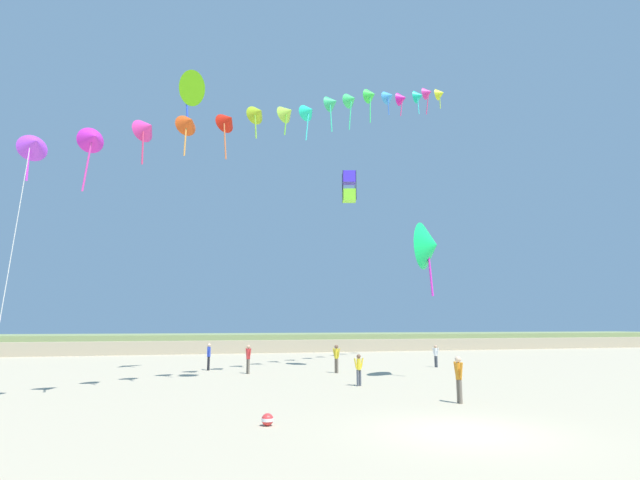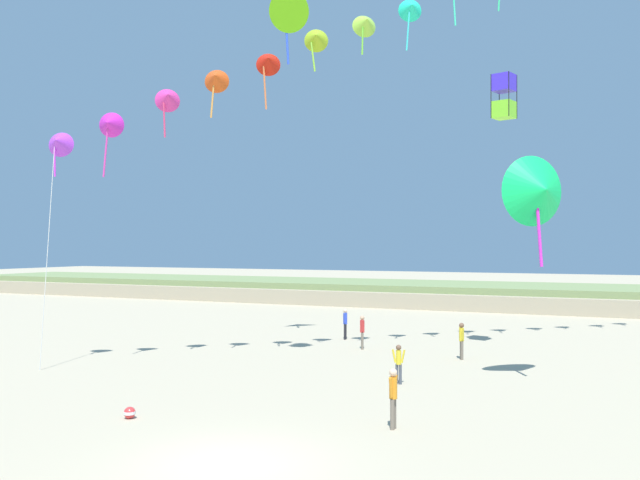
# 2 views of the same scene
# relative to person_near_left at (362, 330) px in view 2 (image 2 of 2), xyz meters

# --- Properties ---
(ground_plane) EXTENTS (240.00, 240.00, 0.00)m
(ground_plane) POSITION_rel_person_near_left_xyz_m (3.55, -18.36, -1.00)
(ground_plane) COLOR tan
(dune_ridge) EXTENTS (120.00, 13.32, 1.88)m
(dune_ridge) POSITION_rel_person_near_left_xyz_m (3.55, 28.33, -0.07)
(dune_ridge) COLOR tan
(dune_ridge) RESTS_ON ground
(person_near_left) EXTENTS (0.31, 0.59, 1.73)m
(person_near_left) POSITION_rel_person_near_left_xyz_m (0.00, 0.00, 0.00)
(person_near_left) COLOR #726656
(person_near_left) RESTS_ON ground
(person_near_right) EXTENTS (0.36, 0.57, 1.72)m
(person_near_right) POSITION_rel_person_near_left_xyz_m (5.34, -1.00, -0.01)
(person_near_right) COLOR #726656
(person_near_right) RESTS_ON ground
(person_far_left) EXTENTS (0.24, 0.61, 1.73)m
(person_far_left) POSITION_rel_person_near_left_xyz_m (-2.19, 3.02, 0.00)
(person_far_left) COLOR black
(person_far_left) RESTS_ON ground
(person_far_right) EXTENTS (0.24, 0.61, 1.76)m
(person_far_right) POSITION_rel_person_near_left_xyz_m (6.21, -13.75, 0.01)
(person_far_right) COLOR #726656
(person_far_right) RESTS_ON ground
(person_far_center) EXTENTS (0.53, 0.21, 1.52)m
(person_far_center) POSITION_rel_person_near_left_xyz_m (4.40, -7.60, -0.12)
(person_far_center) COLOR #474C56
(person_far_center) RESTS_ON ground
(large_kite_low_lead) EXTENTS (1.16, 1.16, 2.14)m
(large_kite_low_lead) POSITION_rel_person_near_left_xyz_m (6.98, 0.99, 11.57)
(large_kite_low_lead) COLOR #80E52C
(large_kite_mid_trail) EXTENTS (2.59, 2.51, 4.25)m
(large_kite_mid_trail) POSITION_rel_person_near_left_xyz_m (9.40, -5.92, 6.41)
(large_kite_mid_trail) COLOR #14E666
(large_kite_high_solo) EXTENTS (2.54, 2.56, 4.09)m
(large_kite_high_solo) POSITION_rel_person_near_left_xyz_m (-4.28, -0.12, 16.98)
(large_kite_high_solo) COLOR #6DD112
(beach_ball) EXTENTS (0.36, 0.36, 0.36)m
(beach_ball) POSITION_rel_person_near_left_xyz_m (-1.56, -15.97, -0.82)
(beach_ball) COLOR red
(beach_ball) RESTS_ON ground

